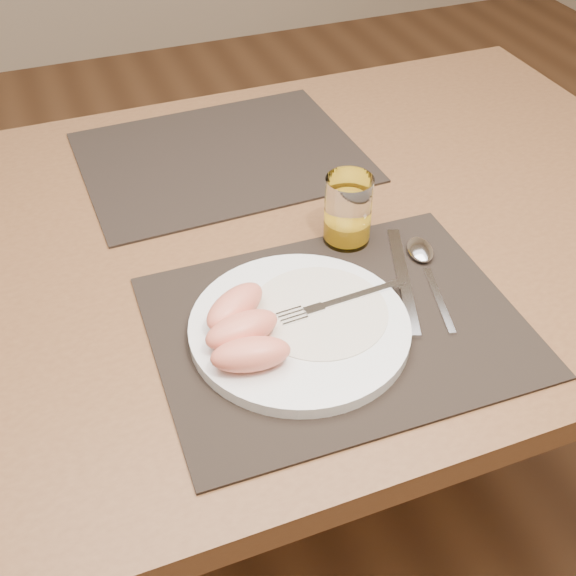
{
  "coord_description": "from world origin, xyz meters",
  "views": [
    {
      "loc": [
        -0.27,
        -0.8,
        1.37
      ],
      "look_at": [
        -0.02,
        -0.15,
        0.77
      ],
      "focal_mm": 45.0,
      "sensor_mm": 36.0,
      "label": 1
    }
  ],
  "objects_px": {
    "spoon": "(423,257)",
    "juice_glass": "(348,213)",
    "knife": "(405,289)",
    "fork": "(332,304)",
    "plate": "(300,328)",
    "placemat_near": "(337,326)",
    "table": "(265,276)",
    "placemat_far": "(221,157)"
  },
  "relations": [
    {
      "from": "placemat_near",
      "to": "table",
      "type": "bearing_deg",
      "value": 94.76
    },
    {
      "from": "fork",
      "to": "plate",
      "type": "bearing_deg",
      "value": -162.36
    },
    {
      "from": "spoon",
      "to": "placemat_far",
      "type": "bearing_deg",
      "value": 115.85
    },
    {
      "from": "fork",
      "to": "knife",
      "type": "relative_size",
      "value": 0.83
    },
    {
      "from": "placemat_far",
      "to": "spoon",
      "type": "distance_m",
      "value": 0.41
    },
    {
      "from": "fork",
      "to": "juice_glass",
      "type": "distance_m",
      "value": 0.16
    },
    {
      "from": "plate",
      "to": "fork",
      "type": "distance_m",
      "value": 0.05
    },
    {
      "from": "placemat_far",
      "to": "knife",
      "type": "relative_size",
      "value": 2.13
    },
    {
      "from": "table",
      "to": "placemat_near",
      "type": "height_order",
      "value": "placemat_near"
    },
    {
      "from": "table",
      "to": "plate",
      "type": "xyz_separation_m",
      "value": [
        -0.03,
        -0.22,
        0.1
      ]
    },
    {
      "from": "spoon",
      "to": "fork",
      "type": "bearing_deg",
      "value": -161.03
    },
    {
      "from": "fork",
      "to": "spoon",
      "type": "relative_size",
      "value": 0.92
    },
    {
      "from": "plate",
      "to": "knife",
      "type": "relative_size",
      "value": 1.28
    },
    {
      "from": "table",
      "to": "placemat_near",
      "type": "bearing_deg",
      "value": -85.24
    },
    {
      "from": "placemat_near",
      "to": "plate",
      "type": "bearing_deg",
      "value": 175.45
    },
    {
      "from": "table",
      "to": "juice_glass",
      "type": "distance_m",
      "value": 0.18
    },
    {
      "from": "table",
      "to": "knife",
      "type": "relative_size",
      "value": 6.62
    },
    {
      "from": "knife",
      "to": "juice_glass",
      "type": "height_order",
      "value": "juice_glass"
    },
    {
      "from": "spoon",
      "to": "juice_glass",
      "type": "height_order",
      "value": "juice_glass"
    },
    {
      "from": "spoon",
      "to": "juice_glass",
      "type": "xyz_separation_m",
      "value": [
        -0.08,
        0.08,
        0.04
      ]
    },
    {
      "from": "knife",
      "to": "spoon",
      "type": "xyz_separation_m",
      "value": [
        0.05,
        0.05,
        0.0
      ]
    },
    {
      "from": "placemat_near",
      "to": "knife",
      "type": "relative_size",
      "value": 2.13
    },
    {
      "from": "plate",
      "to": "juice_glass",
      "type": "xyz_separation_m",
      "value": [
        0.13,
        0.15,
        0.04
      ]
    },
    {
      "from": "plate",
      "to": "knife",
      "type": "height_order",
      "value": "plate"
    },
    {
      "from": "placemat_far",
      "to": "fork",
      "type": "distance_m",
      "value": 0.42
    },
    {
      "from": "placemat_near",
      "to": "juice_glass",
      "type": "relative_size",
      "value": 4.5
    },
    {
      "from": "plate",
      "to": "fork",
      "type": "xyz_separation_m",
      "value": [
        0.05,
        0.02,
        0.01
      ]
    },
    {
      "from": "juice_glass",
      "to": "placemat_near",
      "type": "bearing_deg",
      "value": -118.14
    },
    {
      "from": "placemat_far",
      "to": "juice_glass",
      "type": "relative_size",
      "value": 4.5
    },
    {
      "from": "spoon",
      "to": "knife",
      "type": "bearing_deg",
      "value": -137.62
    },
    {
      "from": "plate",
      "to": "table",
      "type": "bearing_deg",
      "value": 81.95
    },
    {
      "from": "table",
      "to": "placemat_near",
      "type": "distance_m",
      "value": 0.24
    },
    {
      "from": "knife",
      "to": "spoon",
      "type": "distance_m",
      "value": 0.07
    },
    {
      "from": "table",
      "to": "juice_glass",
      "type": "relative_size",
      "value": 14.01
    },
    {
      "from": "placemat_near",
      "to": "knife",
      "type": "bearing_deg",
      "value": 14.03
    },
    {
      "from": "plate",
      "to": "juice_glass",
      "type": "height_order",
      "value": "juice_glass"
    },
    {
      "from": "fork",
      "to": "knife",
      "type": "height_order",
      "value": "fork"
    },
    {
      "from": "placemat_far",
      "to": "plate",
      "type": "relative_size",
      "value": 1.67
    },
    {
      "from": "table",
      "to": "placemat_near",
      "type": "relative_size",
      "value": 3.11
    },
    {
      "from": "table",
      "to": "fork",
      "type": "relative_size",
      "value": 7.99
    },
    {
      "from": "knife",
      "to": "juice_glass",
      "type": "distance_m",
      "value": 0.14
    },
    {
      "from": "spoon",
      "to": "juice_glass",
      "type": "relative_size",
      "value": 1.9
    }
  ]
}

